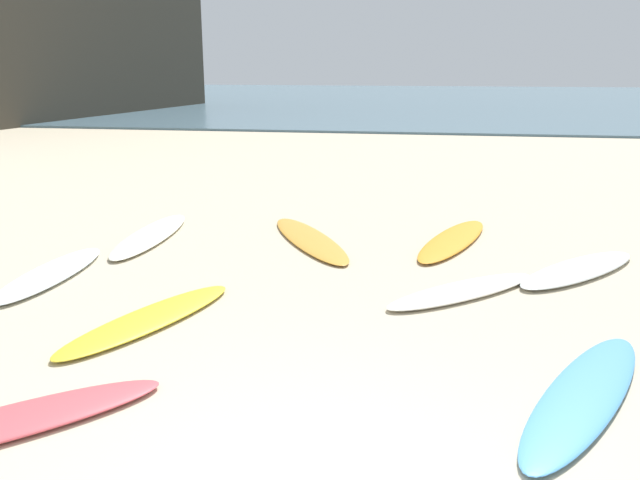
{
  "coord_description": "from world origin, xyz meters",
  "views": [
    {
      "loc": [
        0.51,
        -3.04,
        2.4
      ],
      "look_at": [
        -0.77,
        4.62,
        0.3
      ],
      "focal_mm": 37.62,
      "sensor_mm": 36.0,
      "label": 1
    }
  ],
  "objects_px": {
    "surfboard_1": "(463,291)",
    "surfboard_6": "(585,394)",
    "surfboard_0": "(310,239)",
    "surfboard_7": "(51,273)",
    "surfboard_3": "(151,235)",
    "surfboard_2": "(579,269)",
    "surfboard_8": "(453,240)",
    "surfboard_4": "(12,421)",
    "surfboard_5": "(149,319)"
  },
  "relations": [
    {
      "from": "surfboard_0",
      "to": "surfboard_7",
      "type": "xyz_separation_m",
      "value": [
        -2.63,
        -2.01,
        0.01
      ]
    },
    {
      "from": "surfboard_2",
      "to": "surfboard_6",
      "type": "xyz_separation_m",
      "value": [
        -0.56,
        -3.13,
        -0.01
      ]
    },
    {
      "from": "surfboard_2",
      "to": "surfboard_4",
      "type": "height_order",
      "value": "surfboard_2"
    },
    {
      "from": "surfboard_3",
      "to": "surfboard_8",
      "type": "relative_size",
      "value": 1.01
    },
    {
      "from": "surfboard_1",
      "to": "surfboard_4",
      "type": "xyz_separation_m",
      "value": [
        -3.1,
        -3.2,
        0.0
      ]
    },
    {
      "from": "surfboard_8",
      "to": "surfboard_3",
      "type": "bearing_deg",
      "value": 23.83
    },
    {
      "from": "surfboard_0",
      "to": "surfboard_6",
      "type": "distance_m",
      "value": 4.85
    },
    {
      "from": "surfboard_0",
      "to": "surfboard_2",
      "type": "height_order",
      "value": "surfboard_2"
    },
    {
      "from": "surfboard_1",
      "to": "surfboard_3",
      "type": "distance_m",
      "value": 4.5
    },
    {
      "from": "surfboard_3",
      "to": "surfboard_4",
      "type": "height_order",
      "value": "same"
    },
    {
      "from": "surfboard_5",
      "to": "surfboard_8",
      "type": "distance_m",
      "value": 4.45
    },
    {
      "from": "surfboard_7",
      "to": "surfboard_8",
      "type": "distance_m",
      "value": 5.09
    },
    {
      "from": "surfboard_8",
      "to": "surfboard_4",
      "type": "bearing_deg",
      "value": 77.74
    },
    {
      "from": "surfboard_4",
      "to": "surfboard_6",
      "type": "distance_m",
      "value": 4.03
    },
    {
      "from": "surfboard_7",
      "to": "surfboard_0",
      "type": "bearing_deg",
      "value": -143.3
    },
    {
      "from": "surfboard_1",
      "to": "surfboard_0",
      "type": "bearing_deg",
      "value": -175.36
    },
    {
      "from": "surfboard_0",
      "to": "surfboard_2",
      "type": "distance_m",
      "value": 3.44
    },
    {
      "from": "surfboard_0",
      "to": "surfboard_7",
      "type": "height_order",
      "value": "surfboard_7"
    },
    {
      "from": "surfboard_2",
      "to": "surfboard_8",
      "type": "distance_m",
      "value": 1.8
    },
    {
      "from": "surfboard_0",
      "to": "surfboard_3",
      "type": "relative_size",
      "value": 1.03
    },
    {
      "from": "surfboard_3",
      "to": "surfboard_8",
      "type": "xyz_separation_m",
      "value": [
        4.14,
        0.44,
        -0.0
      ]
    },
    {
      "from": "surfboard_3",
      "to": "surfboard_6",
      "type": "distance_m",
      "value": 6.27
    },
    {
      "from": "surfboard_1",
      "to": "surfboard_3",
      "type": "height_order",
      "value": "surfboard_3"
    },
    {
      "from": "surfboard_8",
      "to": "surfboard_7",
      "type": "bearing_deg",
      "value": 44.23
    },
    {
      "from": "surfboard_0",
      "to": "surfboard_1",
      "type": "relative_size",
      "value": 1.27
    },
    {
      "from": "surfboard_0",
      "to": "surfboard_8",
      "type": "xyz_separation_m",
      "value": [
        1.93,
        0.27,
        0.0
      ]
    },
    {
      "from": "surfboard_3",
      "to": "surfboard_1",
      "type": "bearing_deg",
      "value": 155.89
    },
    {
      "from": "surfboard_2",
      "to": "surfboard_0",
      "type": "bearing_deg",
      "value": 26.7
    },
    {
      "from": "surfboard_2",
      "to": "surfboard_6",
      "type": "height_order",
      "value": "surfboard_2"
    },
    {
      "from": "surfboard_2",
      "to": "surfboard_7",
      "type": "relative_size",
      "value": 1.03
    },
    {
      "from": "surfboard_1",
      "to": "surfboard_6",
      "type": "relative_size",
      "value": 0.83
    },
    {
      "from": "surfboard_6",
      "to": "surfboard_4",
      "type": "bearing_deg",
      "value": -139.07
    },
    {
      "from": "surfboard_5",
      "to": "surfboard_1",
      "type": "bearing_deg",
      "value": -134.91
    },
    {
      "from": "surfboard_0",
      "to": "surfboard_4",
      "type": "distance_m",
      "value": 5.15
    },
    {
      "from": "surfboard_1",
      "to": "surfboard_5",
      "type": "relative_size",
      "value": 0.93
    },
    {
      "from": "surfboard_4",
      "to": "surfboard_5",
      "type": "bearing_deg",
      "value": -47.49
    },
    {
      "from": "surfboard_3",
      "to": "surfboard_4",
      "type": "relative_size",
      "value": 1.21
    },
    {
      "from": "surfboard_0",
      "to": "surfboard_7",
      "type": "relative_size",
      "value": 1.22
    },
    {
      "from": "surfboard_1",
      "to": "surfboard_2",
      "type": "height_order",
      "value": "surfboard_2"
    },
    {
      "from": "surfboard_6",
      "to": "surfboard_7",
      "type": "relative_size",
      "value": 1.16
    },
    {
      "from": "surfboard_0",
      "to": "surfboard_8",
      "type": "distance_m",
      "value": 1.94
    },
    {
      "from": "surfboard_5",
      "to": "surfboard_3",
      "type": "bearing_deg",
      "value": -45.42
    },
    {
      "from": "surfboard_2",
      "to": "surfboard_6",
      "type": "relative_size",
      "value": 0.89
    },
    {
      "from": "surfboard_1",
      "to": "surfboard_6",
      "type": "height_order",
      "value": "surfboard_1"
    },
    {
      "from": "surfboard_0",
      "to": "surfboard_6",
      "type": "xyz_separation_m",
      "value": [
        2.77,
        -3.98,
        0.0
      ]
    },
    {
      "from": "surfboard_7",
      "to": "surfboard_8",
      "type": "relative_size",
      "value": 0.85
    },
    {
      "from": "surfboard_0",
      "to": "surfboard_4",
      "type": "bearing_deg",
      "value": 48.65
    },
    {
      "from": "surfboard_1",
      "to": "surfboard_5",
      "type": "distance_m",
      "value": 3.21
    },
    {
      "from": "surfboard_0",
      "to": "surfboard_6",
      "type": "height_order",
      "value": "surfboard_6"
    },
    {
      "from": "surfboard_1",
      "to": "surfboard_2",
      "type": "bearing_deg",
      "value": 82.86
    }
  ]
}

